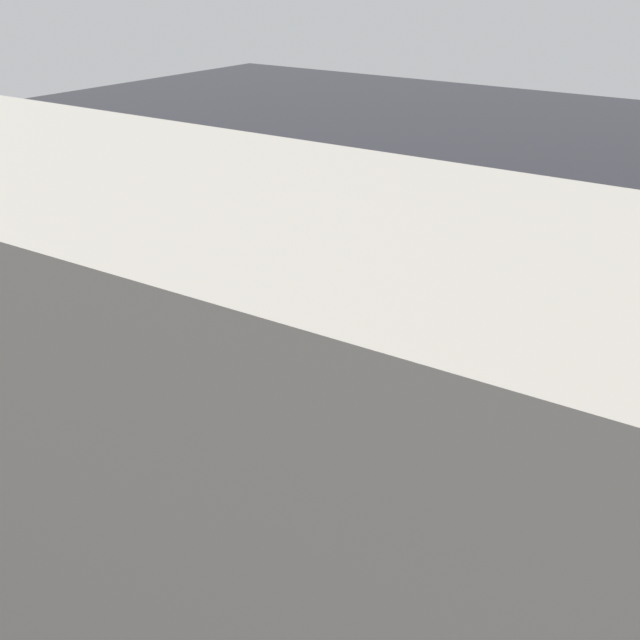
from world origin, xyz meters
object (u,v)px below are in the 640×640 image
Objects in this scene: fire_hydrant at (187,354)px; sign_post at (125,316)px; pedestrian at (140,326)px; moving_hatchback at (463,303)px.

sign_post is at bearing 95.66° from fire_hydrant.
fire_hydrant is at bearing -176.56° from pedestrian.
pedestrian is 0.51× the size of sign_post.
moving_hatchback is 5.07× the size of fire_hydrant.
sign_post is (-1.13, 1.31, 0.90)m from pedestrian.
pedestrian reaches higher than fire_hydrant.
fire_hydrant is 0.33× the size of sign_post.
moving_hatchback is 5.66m from sign_post.
sign_post reaches higher than fire_hydrant.
moving_hatchback is 3.33× the size of pedestrian.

